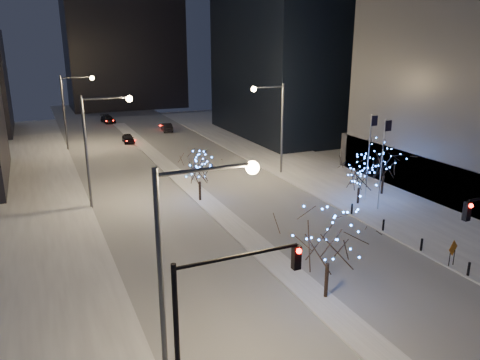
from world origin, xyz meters
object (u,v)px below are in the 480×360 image
car_near (128,138)px  construction_sign (453,250)px  street_lamp_w_mid (98,136)px  street_lamp_w_far (71,102)px  car_mid (167,127)px  holiday_tree_plaza_near (360,174)px  traffic_signal_west (216,310)px  street_lamp_w_near (185,249)px  holiday_tree_median_near (329,236)px  street_lamp_east (275,117)px  holiday_tree_plaza_far (385,161)px  holiday_tree_median_far (199,168)px  car_far (108,119)px

car_near → construction_sign: size_ratio=2.07×
street_lamp_w_mid → street_lamp_w_far: same height
car_mid → holiday_tree_plaza_near: (6.37, -41.72, 2.25)m
traffic_signal_west → car_near: 54.08m
street_lamp_w_near → car_mid: bearing=75.5°
construction_sign → holiday_tree_median_near: bearing=163.3°
street_lamp_w_near → car_near: bearing=81.8°
street_lamp_east → car_near: (-11.58, 23.47, -5.81)m
street_lamp_w_mid → holiday_tree_plaza_far: bearing=-17.0°
street_lamp_w_mid → street_lamp_east: same height
street_lamp_w_near → holiday_tree_median_far: street_lamp_w_near is taller
holiday_tree_median_near → traffic_signal_west: bearing=-148.1°
street_lamp_w_far → traffic_signal_west: street_lamp_w_far is taller
holiday_tree_plaza_near → street_lamp_east: bearing=100.8°
street_lamp_w_near → construction_sign: 20.24m
traffic_signal_west → holiday_tree_plaza_far: (24.70, 19.32, -1.36)m
car_mid → holiday_tree_median_near: size_ratio=0.71×
holiday_tree_median_near → street_lamp_east: bearing=68.6°
street_lamp_east → traffic_signal_west: size_ratio=1.43×
car_near → holiday_tree_plaza_near: bearing=-65.7°
street_lamp_east → car_far: 43.91m
street_lamp_east → car_mid: (-4.08, 29.70, -5.77)m
holiday_tree_plaza_near → car_near: bearing=111.4°
traffic_signal_west → construction_sign: traffic_signal_west is taller
street_lamp_w_near → holiday_tree_median_far: size_ratio=2.16×
street_lamp_east → holiday_tree_median_near: bearing=-111.4°
street_lamp_w_near → holiday_tree_median_near: (9.44, 3.55, -2.53)m
street_lamp_w_far → traffic_signal_west: 52.04m
street_lamp_east → holiday_tree_plaza_far: street_lamp_east is taller
car_mid → holiday_tree_median_near: bearing=90.4°
street_lamp_w_mid → holiday_tree_median_near: bearing=-66.2°
car_far → holiday_tree_median_near: bearing=-96.0°
holiday_tree_median_far → car_near: bearing=92.0°
car_near → holiday_tree_median_far: 28.86m
street_lamp_w_far → car_near: (7.44, 1.47, -5.86)m
holiday_tree_median_far → holiday_tree_plaza_near: holiday_tree_median_far is taller
street_lamp_east → traffic_signal_west: 35.30m
car_mid → construction_sign: construction_sign is taller
holiday_tree_median_near → holiday_tree_plaza_near: holiday_tree_median_near is taller
traffic_signal_west → car_mid: traffic_signal_west is taller
street_lamp_w_mid → construction_sign: 29.37m
street_lamp_east → holiday_tree_plaza_far: 12.71m
street_lamp_w_far → holiday_tree_median_near: (9.44, -46.45, -2.53)m
street_lamp_east → construction_sign: street_lamp_east is taller
car_far → holiday_tree_plaza_near: holiday_tree_plaza_near is taller
holiday_tree_median_near → holiday_tree_plaza_far: bearing=41.1°
traffic_signal_west → car_far: size_ratio=1.55×
street_lamp_w_mid → traffic_signal_west: 27.06m
holiday_tree_plaza_near → car_mid: bearing=98.7°
car_far → holiday_tree_median_far: (1.00, -47.21, 2.55)m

